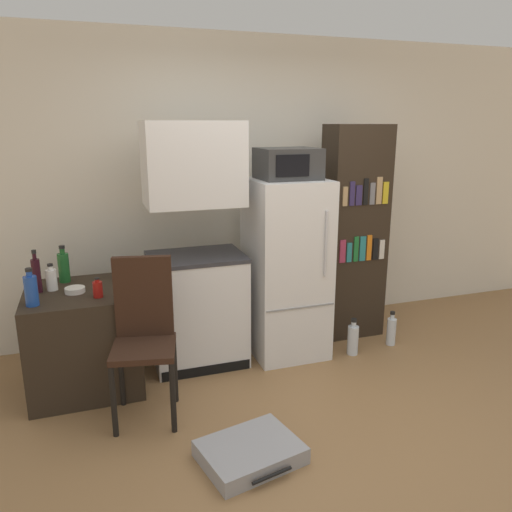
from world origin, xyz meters
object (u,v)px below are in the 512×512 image
at_px(bookshelf, 354,233).
at_px(bottle_clear_short, 122,272).
at_px(refrigerator, 286,268).
at_px(bottle_blue_soda, 31,290).
at_px(bowl, 75,290).
at_px(bottle_milk_white, 52,279).
at_px(bottle_ketchup_red, 98,289).
at_px(bottle_green_tall, 64,267).
at_px(water_bottle_front, 353,339).
at_px(water_bottle_middle, 391,331).
at_px(microwave, 288,164).
at_px(kitchen_hutch, 196,258).
at_px(bottle_wine_dark, 36,275).
at_px(side_table, 84,338).
at_px(chair, 144,325).
at_px(suitcase_large_flat, 250,452).

distance_m(bookshelf, bottle_clear_short, 2.04).
bearing_deg(refrigerator, bottle_blue_soda, -171.39).
bearing_deg(bottle_clear_short, bowl, -156.47).
distance_m(bookshelf, bottle_milk_white, 2.53).
bearing_deg(bottle_blue_soda, bottle_milk_white, 69.94).
xyz_separation_m(bottle_ketchup_red, bottle_green_tall, (-0.23, 0.44, 0.06)).
bearing_deg(refrigerator, water_bottle_front, -27.19).
xyz_separation_m(bottle_milk_white, water_bottle_middle, (2.74, -0.21, -0.70)).
height_order(bottle_clear_short, bottle_blue_soda, bottle_blue_soda).
relative_size(bookshelf, bottle_clear_short, 10.27).
bearing_deg(bottle_blue_soda, microwave, 8.57).
bearing_deg(bottle_blue_soda, bottle_green_tall, 68.23).
bearing_deg(bottle_blue_soda, refrigerator, 8.61).
bearing_deg(bottle_green_tall, bottle_milk_white, -114.56).
distance_m(microwave, bottle_milk_white, 1.97).
distance_m(bottle_ketchup_red, bowl, 0.22).
distance_m(kitchen_hutch, bookshelf, 1.47).
bearing_deg(bottle_milk_white, water_bottle_middle, -4.45).
relative_size(kitchen_hutch, bottle_wine_dark, 6.22).
height_order(refrigerator, bottle_wine_dark, refrigerator).
bearing_deg(bottle_blue_soda, bowl, 35.16).
relative_size(side_table, water_bottle_front, 2.40).
bearing_deg(water_bottle_front, side_table, 174.76).
xyz_separation_m(microwave, bookshelf, (0.72, 0.16, -0.65)).
relative_size(refrigerator, chair, 1.38).
distance_m(kitchen_hutch, bottle_milk_white, 1.06).
height_order(bottle_clear_short, suitcase_large_flat, bottle_clear_short).
relative_size(kitchen_hutch, water_bottle_middle, 6.18).
height_order(microwave, bottle_milk_white, microwave).
bearing_deg(water_bottle_front, bottle_blue_soda, -179.39).
bearing_deg(water_bottle_front, water_bottle_middle, 7.65).
bearing_deg(suitcase_large_flat, water_bottle_front, 27.07).
relative_size(bookshelf, water_bottle_front, 5.93).
relative_size(bottle_milk_white, suitcase_large_flat, 0.31).
bearing_deg(bottle_milk_white, kitchen_hutch, 2.08).
xyz_separation_m(bottle_green_tall, bottle_blue_soda, (-0.19, -0.47, -0.01)).
xyz_separation_m(refrigerator, bowl, (-1.66, -0.11, 0.02)).
relative_size(bottle_ketchup_red, bottle_blue_soda, 0.55).
bearing_deg(chair, water_bottle_middle, 21.12).
height_order(side_table, bottle_ketchup_red, bottle_ketchup_red).
height_order(refrigerator, bottle_ketchup_red, refrigerator).
bearing_deg(side_table, refrigerator, 2.39).
relative_size(bottle_ketchup_red, water_bottle_middle, 0.45).
relative_size(microwave, chair, 0.43).
xyz_separation_m(bottle_ketchup_red, bottle_blue_soda, (-0.41, -0.03, 0.05)).
height_order(bottle_wine_dark, suitcase_large_flat, bottle_wine_dark).
bearing_deg(kitchen_hutch, chair, -128.58).
bearing_deg(chair, bottle_wine_dark, 151.80).
height_order(side_table, bottle_milk_white, bottle_milk_white).
xyz_separation_m(kitchen_hutch, water_bottle_middle, (1.68, -0.25, -0.75)).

